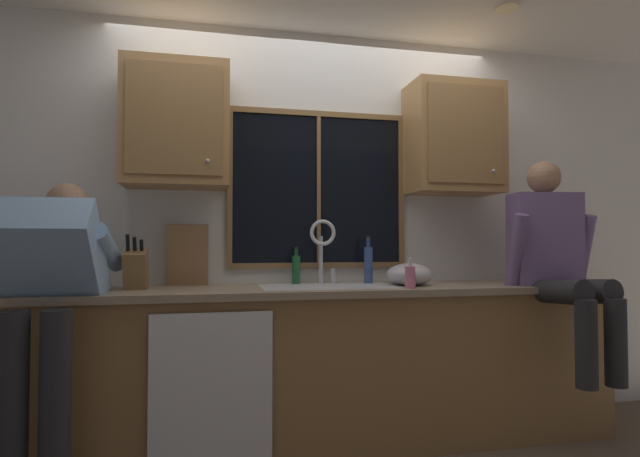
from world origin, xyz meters
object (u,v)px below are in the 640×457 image
person_standing (49,293)px  bottle_green_glass (368,264)px  knife_block (136,270)px  mixing_bowl (409,275)px  soap_dispenser (410,277)px  person_sitting_on_counter (556,255)px  cutting_board (188,255)px  bottle_tall_clear (296,269)px

person_standing → bottle_green_glass: size_ratio=4.97×
knife_block → mixing_bowl: size_ratio=1.15×
bottle_green_glass → knife_block: bearing=-174.3°
person_standing → soap_dispenser: size_ratio=8.63×
person_sitting_on_counter → cutting_board: bearing=167.3°
bottle_green_glass → soap_dispenser: bearing=-73.1°
cutting_board → soap_dispenser: bearing=-19.3°
person_standing → cutting_board: size_ratio=4.01×
knife_block → person_standing: bearing=-137.2°
mixing_bowl → bottle_tall_clear: (-0.66, 0.22, 0.03)m
person_sitting_on_counter → mixing_bowl: 0.87m
mixing_bowl → soap_dispenser: size_ratio=1.62×
person_standing → bottle_tall_clear: size_ratio=6.41×
person_sitting_on_counter → bottle_tall_clear: (-1.48, 0.47, -0.09)m
knife_block → soap_dispenser: bearing=-9.6°
person_sitting_on_counter → mixing_bowl: person_sitting_on_counter is taller
person_standing → bottle_tall_clear: bearing=20.9°
knife_block → soap_dispenser: (1.50, -0.25, -0.04)m
soap_dispenser → bottle_green_glass: (-0.12, 0.39, 0.06)m
soap_dispenser → bottle_green_glass: bearing=106.9°
mixing_bowl → bottle_green_glass: bottle_green_glass is taller
mixing_bowl → soap_dispenser: (-0.08, -0.20, 0.00)m
knife_block → cutting_board: (0.27, 0.18, 0.07)m
bottle_green_glass → bottle_tall_clear: (-0.46, 0.03, -0.03)m
soap_dispenser → person_standing: bearing=-178.0°
knife_block → mixing_bowl: knife_block is taller
cutting_board → bottle_green_glass: (1.11, -0.04, -0.06)m
person_standing → cutting_board: bearing=39.0°
cutting_board → mixing_bowl: 1.34m
cutting_board → mixing_bowl: bearing=-9.8°
person_sitting_on_counter → bottle_tall_clear: 1.56m
person_standing → soap_dispenser: person_standing is taller
person_standing → knife_block: person_standing is taller
soap_dispenser → bottle_tall_clear: 0.72m
bottle_green_glass → bottle_tall_clear: 0.46m
knife_block → bottle_green_glass: 1.39m
knife_block → bottle_green_glass: bearing=5.7°
cutting_board → bottle_tall_clear: bearing=-0.9°
person_standing → soap_dispenser: bearing=2.0°
soap_dispenser → cutting_board: bearing=160.7°
knife_block → cutting_board: cutting_board is taller
soap_dispenser → bottle_tall_clear: bottle_tall_clear is taller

